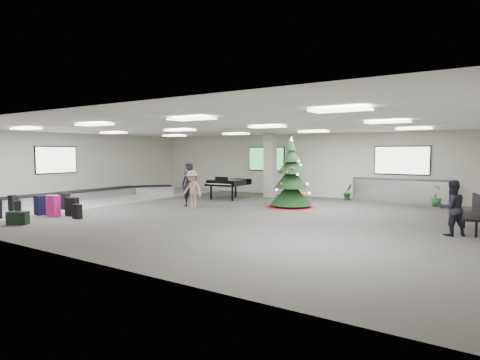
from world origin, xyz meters
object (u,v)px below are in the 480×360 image
Objects in this scene: baggage_carousel at (89,195)px; grand_piano at (228,183)px; christmas_tree at (291,183)px; traveler_bench at (452,208)px; pink_suitcase at (53,206)px; traveler_a at (189,185)px; potted_plant_left at (348,192)px; potted_plant_right at (437,196)px; service_counter at (399,191)px; bench at (475,212)px; traveler_b at (192,189)px.

grand_piano reaches higher than baggage_carousel.
christmas_tree is 4.01m from grand_piano.
traveler_bench reaches higher than baggage_carousel.
traveler_a reaches higher than pink_suitcase.
potted_plant_right reaches higher than potted_plant_left.
grand_piano reaches higher than service_counter.
bench is (16.07, 0.90, 0.39)m from baggage_carousel.
christmas_tree reaches higher than potted_plant_left.
traveler_a reaches higher than baggage_carousel.
potted_plant_left is (-4.99, 6.37, -0.37)m from traveler_bench.
grand_piano is 10.94m from bench.
traveler_b is (6.13, 0.48, 0.55)m from baggage_carousel.
baggage_carousel is 11.28× the size of potted_plant_right.
service_counter is 1.56m from potted_plant_right.
traveler_b is 9.43m from traveler_bench.
christmas_tree is at bearing -19.65° from grand_piano.
grand_piano is 10.68m from traveler_bench.
potted_plant_right is (3.81, -0.04, 0.04)m from potted_plant_left.
pink_suitcase is 0.42× the size of traveler_a.
grand_piano reaches higher than potted_plant_left.
traveler_b is (-9.94, -0.42, 0.16)m from bench.
baggage_carousel is 12.43m from potted_plant_left.
grand_piano is 5.72m from potted_plant_left.
traveler_b is (2.69, 4.39, 0.39)m from pink_suitcase.
pink_suitcase is 0.26× the size of christmas_tree.
potted_plant_right is at bearing 24.37° from baggage_carousel.
potted_plant_left is at bearing 72.68° from christmas_tree.
baggage_carousel is 12.50× the size of potted_plant_left.
christmas_tree reaches higher than bench.
bench is 5.86m from potted_plant_right.
bench is 0.90m from traveler_bench.
traveler_a reaches higher than bench.
christmas_tree is at bearing -131.42° from service_counter.
traveler_a reaches higher than traveler_b.
grand_piano is at bearing 85.23° from traveler_a.
bench is at bearing -73.23° from potted_plant_right.
traveler_a reaches higher than grand_piano.
traveler_b is at bearing 57.79° from pink_suitcase.
traveler_a is (-3.62, -2.17, -0.07)m from christmas_tree.
traveler_a reaches higher than potted_plant_left.
grand_piano is at bearing 147.86° from bench.
traveler_bench reaches higher than potted_plant_left.
service_counter is at bearing 102.50° from bench.
pink_suitcase is at bearing -124.27° from potted_plant_left.
potted_plant_left is at bearing 179.43° from potted_plant_right.
christmas_tree is 1.42× the size of grand_piano.
grand_piano is at bearing -58.07° from traveler_bench.
potted_plant_left is at bearing 55.03° from pink_suitcase.
baggage_carousel is 6.77m from grand_piano.
traveler_bench is at bearing 17.95° from pink_suitcase.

